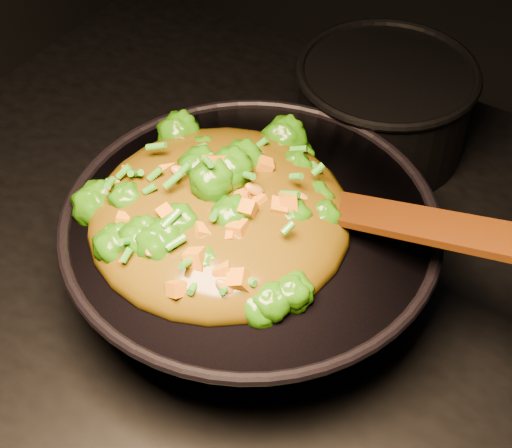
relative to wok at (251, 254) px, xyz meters
The scene contains 4 objects.
wok is the anchor object (origin of this frame).
stir_fry 0.10m from the wok, 144.50° to the right, with size 0.26×0.26×0.09m, color #256607, non-canonical shape.
spatula 0.18m from the wok, 13.70° to the left, with size 0.29×0.04×0.01m, color #3B1505.
back_pot 0.29m from the wok, 87.79° to the left, with size 0.21×0.21×0.12m, color black.
Camera 1 is at (0.20, -0.45, 1.57)m, focal length 55.00 mm.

